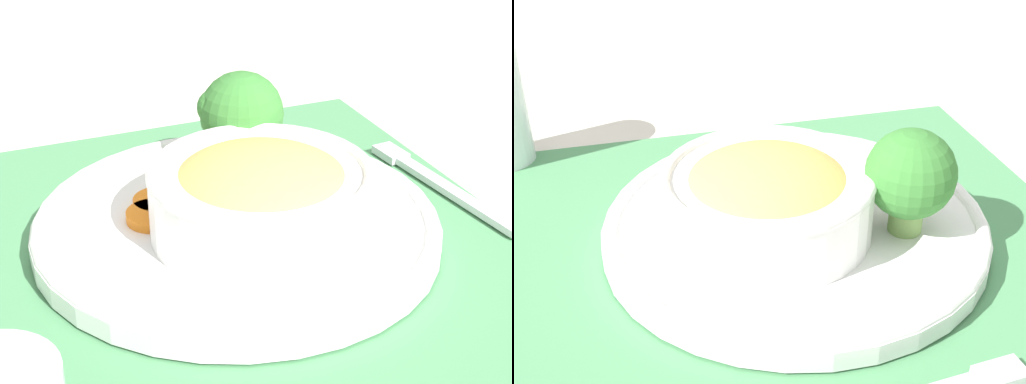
# 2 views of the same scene
# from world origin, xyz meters

# --- Properties ---
(ground_plane) EXTENTS (4.00, 4.00, 0.00)m
(ground_plane) POSITION_xyz_m (0.00, 0.00, 0.00)
(ground_plane) COLOR beige
(placemat) EXTENTS (0.45, 0.49, 0.00)m
(placemat) POSITION_xyz_m (0.00, 0.00, 0.00)
(placemat) COLOR #4C8C59
(placemat) RESTS_ON ground_plane
(plate) EXTENTS (0.31, 0.31, 0.02)m
(plate) POSITION_xyz_m (0.00, 0.00, 0.02)
(plate) COLOR white
(plate) RESTS_ON placemat
(bowl) EXTENTS (0.17, 0.17, 0.06)m
(bowl) POSITION_xyz_m (0.01, -0.03, 0.05)
(bowl) COLOR white
(bowl) RESTS_ON plate
(broccoli_floret) EXTENTS (0.07, 0.07, 0.09)m
(broccoli_floret) POSITION_xyz_m (0.04, 0.08, 0.07)
(broccoli_floret) COLOR #759E51
(broccoli_floret) RESTS_ON plate
(carrot_slice_near) EXTENTS (0.04, 0.04, 0.01)m
(carrot_slice_near) POSITION_xyz_m (-0.03, 0.06, 0.02)
(carrot_slice_near) COLOR orange
(carrot_slice_near) RESTS_ON plate
(carrot_slice_middle) EXTENTS (0.04, 0.04, 0.01)m
(carrot_slice_middle) POSITION_xyz_m (-0.05, 0.04, 0.02)
(carrot_slice_middle) COLOR orange
(carrot_slice_middle) RESTS_ON plate
(carrot_slice_far) EXTENTS (0.04, 0.04, 0.01)m
(carrot_slice_far) POSITION_xyz_m (-0.06, 0.03, 0.02)
(carrot_slice_far) COLOR orange
(carrot_slice_far) RESTS_ON plate
(fork) EXTENTS (0.02, 0.18, 0.01)m
(fork) POSITION_xyz_m (0.19, 0.01, 0.01)
(fork) COLOR silver
(fork) RESTS_ON placemat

